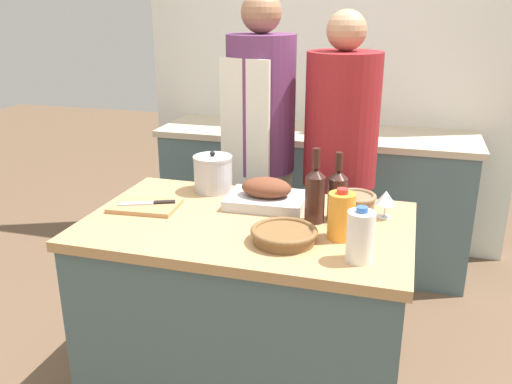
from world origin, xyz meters
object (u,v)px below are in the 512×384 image
Objects in this scene: mixing_bowl at (355,199)px; condiment_bottle_tall at (344,114)px; juice_jug at (341,216)px; wicker_basket at (284,234)px; cutting_board at (145,206)px; person_cook_aproned at (261,146)px; wine_bottle_green at (337,193)px; person_cook_guest at (340,162)px; condiment_bottle_short at (313,124)px; knife_chef at (149,203)px; milk_jug at (360,236)px; stock_pot at (213,173)px; wine_glass_left at (386,198)px; wine_bottle_dark at (315,193)px; roasting_pan at (266,195)px.

condiment_bottle_tall reaches higher than mixing_bowl.
juice_jug is 1.69m from condiment_bottle_tall.
wicker_basket is 0.84× the size of cutting_board.
cutting_board is 0.83m from person_cook_aproned.
juice_jug is 1.01m from person_cook_aproned.
wine_bottle_green is 0.17× the size of person_cook_guest.
condiment_bottle_short reaches higher than mixing_bowl.
juice_jug is 0.84× the size of knife_chef.
cutting_board is 1.50× the size of milk_jug.
knife_chef is (0.01, 0.01, 0.01)m from cutting_board.
stock_pot is 1.36× the size of condiment_bottle_short.
wine_glass_left is 0.54× the size of condiment_bottle_tall.
juice_jug is 0.18m from wine_bottle_dark.
knife_chef is at bearing -106.97° from condiment_bottle_short.
wicker_basket is 1.27× the size of juice_jug.
wine_bottle_dark is 1.55m from condiment_bottle_tall.
person_cook_aproned is (0.28, 0.78, 0.09)m from cutting_board.
condiment_bottle_tall is (0.60, 1.59, 0.11)m from knife_chef.
wicker_basket is at bearing -134.39° from wine_glass_left.
wine_bottle_dark is at bearing 72.53° from wicker_basket.
wine_bottle_dark is at bearing -27.40° from roasting_pan.
milk_jug is at bearing -80.92° from condiment_bottle_tall.
wine_glass_left is (0.13, -0.10, 0.05)m from mixing_bowl.
person_cook_guest is (0.69, 0.76, 0.02)m from knife_chef.
cutting_board is 0.95m from milk_jug.
condiment_bottle_tall is at bearing 103.84° from wine_glass_left.
knife_chef is 0.82m from person_cook_aproned.
wine_bottle_dark reaches higher than stock_pot.
milk_jug is (0.09, -0.16, 0.00)m from juice_jug.
stock_pot is 0.65m from mixing_bowl.
wine_bottle_green is at bearing -107.40° from mixing_bowl.
person_cook_aproned is (-0.54, 0.86, 0.01)m from juice_jug.
milk_jug is 0.64× the size of wine_bottle_dark.
juice_jug is at bearing -119.64° from wine_glass_left.
person_cook_guest is at bearing 96.90° from wine_bottle_green.
person_cook_guest reaches higher than roasting_pan.
wicker_basket is 1.07× the size of knife_chef.
condiment_bottle_tall is (-0.35, 1.43, 0.05)m from wine_glass_left.
wine_bottle_green is 0.67m from person_cook_guest.
condiment_bottle_tall reaches higher than condiment_bottle_short.
wine_bottle_green reaches higher than roasting_pan.
cutting_board is at bearing -96.94° from person_cook_aproned.
condiment_bottle_short is at bearing 108.88° from mixing_bowl.
stock_pot is at bearing 155.33° from wine_bottle_dark.
cutting_board is 0.84m from juice_jug.
condiment_bottle_tall reaches higher than cutting_board.
wine_bottle_dark is 0.18× the size of person_cook_guest.
stock_pot is at bearing 157.61° from roasting_pan.
person_cook_aproned is at bearing 138.06° from mixing_bowl.
mixing_bowl is 0.60× the size of wine_bottle_dark.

